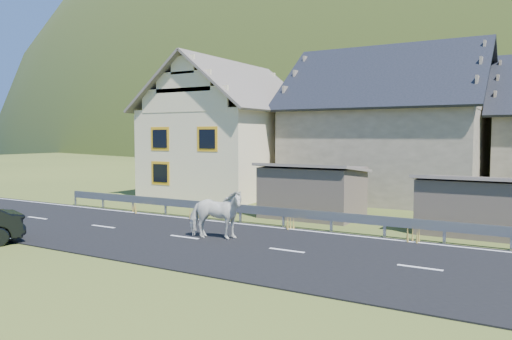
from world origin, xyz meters
The scene contains 10 objects.
ground centered at (0.00, 0.00, 0.00)m, with size 160.00×160.00×0.00m, color #33421B.
road centered at (0.00, 0.00, 0.02)m, with size 60.00×7.00×0.04m, color black.
lane_markings centered at (0.00, 0.00, 0.04)m, with size 60.00×6.60×0.01m, color silver.
guardrail centered at (0.00, 3.68, 0.56)m, with size 28.10×0.09×0.75m.
shed_left centered at (-2.00, 6.50, 1.10)m, with size 4.30×3.30×2.40m, color brown.
shed_right centered at (4.50, 6.00, 1.00)m, with size 3.80×2.90×2.20m, color brown.
house_cream centered at (-10.00, 12.00, 4.36)m, with size 7.80×9.80×8.30m.
house_stone_a centered at (-1.00, 15.00, 4.63)m, with size 10.80×9.80×8.90m.
conifer_patch centered at (-55.00, 110.00, 6.00)m, with size 76.00×50.00×28.00m, color black.
horse centered at (-2.91, 0.33, 0.90)m, with size 2.03×0.92×1.71m, color silver.
Camera 1 is at (6.83, -13.60, 3.60)m, focal length 35.00 mm.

